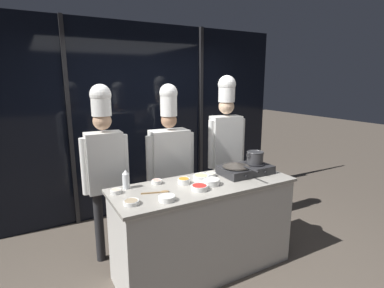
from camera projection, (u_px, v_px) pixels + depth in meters
ground_plane at (204, 268)px, 3.13m from camera, size 24.00×24.00×0.00m
window_wall_back at (141, 120)px, 4.33m from camera, size 4.60×0.09×2.70m
demo_counter at (204, 227)px, 3.03m from camera, size 1.83×0.67×0.94m
portable_stove at (245, 169)px, 3.23m from camera, size 0.56×0.35×0.10m
frying_pan at (236, 165)px, 3.15m from camera, size 0.28×0.49×0.05m
stock_pot at (255, 157)px, 3.26m from camera, size 0.21×0.18×0.13m
squeeze_bottle_clear at (126, 180)px, 2.79m from camera, size 0.07×0.07×0.18m
prep_bowl_shrimp at (157, 181)px, 2.92m from camera, size 0.10×0.10×0.04m
prep_bowl_rice at (167, 198)px, 2.52m from camera, size 0.15×0.15×0.05m
prep_bowl_bell_pepper at (200, 187)px, 2.76m from camera, size 0.16×0.16×0.05m
prep_bowl_garlic at (211, 181)px, 2.89m from camera, size 0.17×0.17×0.06m
prep_bowl_chicken at (116, 191)px, 2.68m from camera, size 0.10×0.10×0.04m
prep_bowl_carrots at (184, 181)px, 2.92m from camera, size 0.12×0.12×0.05m
prep_bowl_mushrooms at (131, 202)px, 2.44m from camera, size 0.13×0.13×0.04m
prep_bowl_noodles at (211, 174)px, 3.15m from camera, size 0.11×0.11×0.04m
prep_bowl_ginger at (201, 177)px, 3.04m from camera, size 0.17×0.17×0.05m
serving_spoon_slotted at (161, 192)px, 2.70m from camera, size 0.25×0.11×0.02m
chef_head at (105, 158)px, 3.09m from camera, size 0.49×0.21×1.89m
chef_sous at (170, 156)px, 3.49m from camera, size 0.59×0.26×1.89m
chef_line at (226, 138)px, 3.82m from camera, size 0.50×0.25×1.98m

